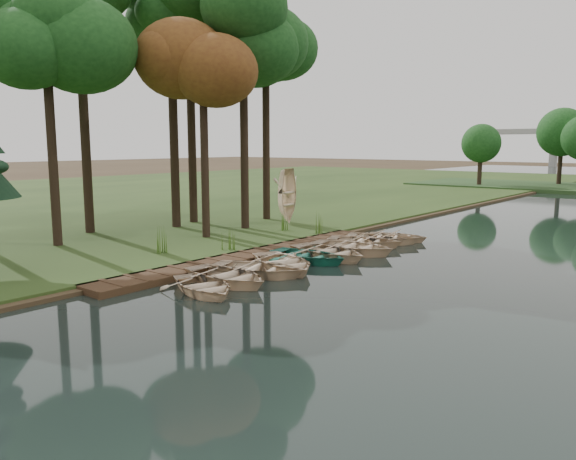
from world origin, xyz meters
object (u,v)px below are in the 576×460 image
Objects in this scene: rowboat_2 at (258,266)px; stored_rowboat at (288,218)px; boardwalk at (252,256)px; rowboat_0 at (203,283)px; rowboat_1 at (227,273)px.

stored_rowboat reaches higher than rowboat_2.
rowboat_0 reaches higher than boardwalk.
rowboat_1 is 14.00m from stored_rowboat.
boardwalk is 4.37× the size of rowboat_2.
rowboat_1 reaches higher than rowboat_0.
rowboat_0 is at bearing 167.05° from rowboat_2.
stored_rowboat is at bearing 33.53° from rowboat_1.
rowboat_2 is (-0.26, 3.01, 0.04)m from rowboat_0.
rowboat_2 is at bearing -150.59° from stored_rowboat.
boardwalk is at bearing 45.68° from rowboat_0.
rowboat_1 is (-0.33, 1.40, 0.04)m from rowboat_0.
boardwalk is 3.39m from rowboat_2.
boardwalk is 9.42m from stored_rowboat.
stored_rowboat reaches higher than rowboat_1.
rowboat_0 is 1.00× the size of stored_rowboat.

